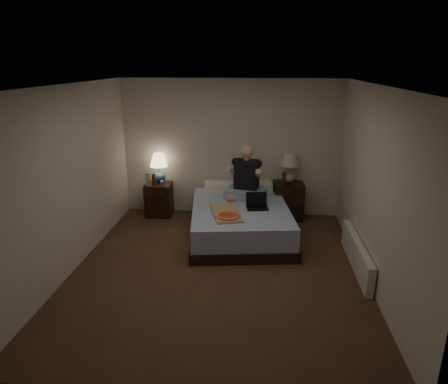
# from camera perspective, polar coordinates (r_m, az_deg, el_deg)

# --- Properties ---
(floor) EXTENTS (4.00, 4.50, 0.00)m
(floor) POSITION_cam_1_polar(r_m,az_deg,el_deg) (5.69, -0.85, -11.01)
(floor) COLOR brown
(floor) RESTS_ON ground
(ceiling) EXTENTS (4.00, 4.50, 0.00)m
(ceiling) POSITION_cam_1_polar(r_m,az_deg,el_deg) (4.98, -0.99, 15.00)
(ceiling) COLOR white
(ceiling) RESTS_ON ground
(wall_back) EXTENTS (4.00, 0.00, 2.50)m
(wall_back) POSITION_cam_1_polar(r_m,az_deg,el_deg) (7.37, 0.98, 6.22)
(wall_back) COLOR silver
(wall_back) RESTS_ON ground
(wall_front) EXTENTS (4.00, 0.00, 2.50)m
(wall_front) POSITION_cam_1_polar(r_m,az_deg,el_deg) (3.14, -5.42, -10.97)
(wall_front) COLOR silver
(wall_front) RESTS_ON ground
(wall_left) EXTENTS (0.00, 4.50, 2.50)m
(wall_left) POSITION_cam_1_polar(r_m,az_deg,el_deg) (5.76, -21.12, 1.58)
(wall_left) COLOR silver
(wall_left) RESTS_ON ground
(wall_right) EXTENTS (0.00, 4.50, 2.50)m
(wall_right) POSITION_cam_1_polar(r_m,az_deg,el_deg) (5.37, 20.81, 0.46)
(wall_right) COLOR silver
(wall_right) RESTS_ON ground
(bed) EXTENTS (1.81, 2.25, 0.52)m
(bed) POSITION_cam_1_polar(r_m,az_deg,el_deg) (6.65, 2.29, -4.07)
(bed) COLOR #5D7ABB
(bed) RESTS_ON floor
(nightstand_left) EXTENTS (0.49, 0.44, 0.62)m
(nightstand_left) POSITION_cam_1_polar(r_m,az_deg,el_deg) (7.59, -9.26, -1.05)
(nightstand_left) COLOR black
(nightstand_left) RESTS_ON floor
(nightstand_right) EXTENTS (0.56, 0.51, 0.68)m
(nightstand_right) POSITION_cam_1_polar(r_m,az_deg,el_deg) (7.42, 9.14, -1.22)
(nightstand_right) COLOR black
(nightstand_right) RESTS_ON floor
(lamp_left) EXTENTS (0.34, 0.34, 0.56)m
(lamp_left) POSITION_cam_1_polar(r_m,az_deg,el_deg) (7.47, -9.27, 3.36)
(lamp_left) COLOR navy
(lamp_left) RESTS_ON nightstand_left
(lamp_right) EXTENTS (0.33, 0.33, 0.56)m
(lamp_right) POSITION_cam_1_polar(r_m,az_deg,el_deg) (7.24, 9.27, 3.43)
(lamp_right) COLOR gray
(lamp_right) RESTS_ON nightstand_right
(water_bottle) EXTENTS (0.07, 0.07, 0.25)m
(water_bottle) POSITION_cam_1_polar(r_m,az_deg,el_deg) (7.37, -10.83, 1.83)
(water_bottle) COLOR #B4BDCB
(water_bottle) RESTS_ON nightstand_left
(soda_can) EXTENTS (0.07, 0.07, 0.10)m
(soda_can) POSITION_cam_1_polar(r_m,az_deg,el_deg) (7.33, -8.82, 1.22)
(soda_can) COLOR silver
(soda_can) RESTS_ON nightstand_left
(beer_bottle_left) EXTENTS (0.06, 0.06, 0.23)m
(beer_bottle_left) POSITION_cam_1_polar(r_m,az_deg,el_deg) (7.35, -10.03, 1.73)
(beer_bottle_left) COLOR #5D220D
(beer_bottle_left) RESTS_ON nightstand_left
(beer_bottle_right) EXTENTS (0.06, 0.06, 0.23)m
(beer_bottle_right) POSITION_cam_1_polar(r_m,az_deg,el_deg) (7.17, 8.55, 1.95)
(beer_bottle_right) COLOR #51180B
(beer_bottle_right) RESTS_ON nightstand_right
(person) EXTENTS (0.77, 0.67, 0.93)m
(person) POSITION_cam_1_polar(r_m,az_deg,el_deg) (6.79, 3.13, 2.83)
(person) COLOR black
(person) RESTS_ON bed
(laptop) EXTENTS (0.38, 0.33, 0.24)m
(laptop) POSITION_cam_1_polar(r_m,az_deg,el_deg) (6.41, 4.81, -1.37)
(laptop) COLOR black
(laptop) RESTS_ON bed
(pizza_box) EXTENTS (0.59, 0.84, 0.08)m
(pizza_box) POSITION_cam_1_polar(r_m,az_deg,el_deg) (6.00, 0.61, -3.52)
(pizza_box) COLOR tan
(pizza_box) RESTS_ON bed
(radiator) EXTENTS (0.10, 1.60, 0.40)m
(radiator) POSITION_cam_1_polar(r_m,az_deg,el_deg) (5.96, 18.41, -8.43)
(radiator) COLOR silver
(radiator) RESTS_ON floor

